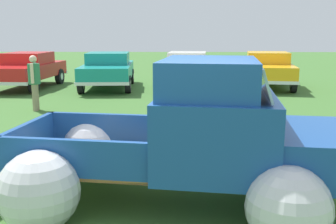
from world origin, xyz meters
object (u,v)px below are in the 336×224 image
(show_car_1, at_px, (108,69))
(show_car_2, at_px, (187,68))
(vintage_pickup_truck, at_px, (196,148))
(spectator_0, at_px, (34,79))
(show_car_3, at_px, (268,68))
(show_car_0, at_px, (27,69))

(show_car_1, xyz_separation_m, show_car_2, (3.21, 0.37, -0.00))
(vintage_pickup_truck, distance_m, spectator_0, 7.56)
(vintage_pickup_truck, height_order, spectator_0, vintage_pickup_truck)
(spectator_0, bearing_deg, vintage_pickup_truck, 118.05)
(vintage_pickup_truck, bearing_deg, show_car_2, 96.54)
(show_car_1, height_order, spectator_0, spectator_0)
(show_car_2, xyz_separation_m, spectator_0, (-4.56, -5.01, 0.12))
(show_car_1, distance_m, spectator_0, 4.83)
(vintage_pickup_truck, distance_m, show_car_2, 11.22)
(show_car_1, distance_m, show_car_3, 6.54)
(show_car_0, xyz_separation_m, show_car_1, (3.29, -0.00, 0.00))
(show_car_0, relative_size, show_car_1, 1.00)
(vintage_pickup_truck, xyz_separation_m, show_car_2, (0.25, 11.22, 0.02))
(show_car_1, bearing_deg, spectator_0, -19.76)
(show_car_0, height_order, spectator_0, spectator_0)
(show_car_2, distance_m, spectator_0, 6.77)
(show_car_0, relative_size, show_car_3, 0.98)
(show_car_0, relative_size, show_car_2, 0.99)
(vintage_pickup_truck, bearing_deg, show_car_0, 127.76)
(show_car_2, bearing_deg, show_car_0, -81.36)
(show_car_3, bearing_deg, show_car_0, -79.03)
(vintage_pickup_truck, relative_size, show_car_2, 1.09)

